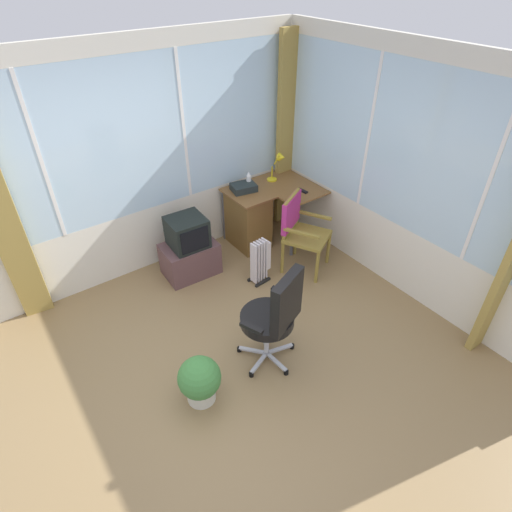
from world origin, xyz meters
TOP-DOWN VIEW (x-y plane):
  - ground at (0.00, 0.00)m, footprint 5.55×5.09m
  - north_window_panel at (-0.00, 2.08)m, footprint 4.55×0.07m
  - east_window_panel at (2.30, -0.00)m, footprint 0.07×4.09m
  - curtain_corner at (2.17, 1.95)m, footprint 0.29×0.08m
  - desk at (1.42, 1.70)m, footprint 1.11×0.91m
  - desk_lamp at (1.93, 1.76)m, footprint 0.23×0.20m
  - tv_remote at (1.97, 1.33)m, footprint 0.06×0.15m
  - spray_bottle at (1.48, 1.83)m, footprint 0.06×0.06m
  - paper_tray at (1.38, 1.79)m, footprint 0.34×0.28m
  - wooden_armchair at (1.58, 0.96)m, footprint 0.65×0.65m
  - office_chair at (0.42, -0.08)m, footprint 0.63×0.56m
  - tv_on_stand at (0.44, 1.60)m, footprint 0.66×0.47m
  - space_heater at (1.05, 0.98)m, footprint 0.27×0.19m
  - potted_plant at (-0.36, -0.04)m, footprint 0.38×0.38m

SIDE VIEW (x-z plane):
  - ground at x=0.00m, z-range -0.06..0.00m
  - potted_plant at x=-0.36m, z-range 0.02..0.49m
  - space_heater at x=1.05m, z-range 0.01..0.57m
  - tv_on_stand at x=0.44m, z-range -0.05..0.73m
  - desk at x=1.42m, z-range 0.03..0.79m
  - wooden_armchair at x=1.58m, z-range 0.13..1.09m
  - office_chair at x=0.42m, z-range 0.08..1.17m
  - tv_remote at x=1.97m, z-range 0.76..0.78m
  - paper_tray at x=1.38m, z-range 0.76..0.85m
  - spray_bottle at x=1.48m, z-range 0.76..0.97m
  - desk_lamp at x=1.93m, z-range 0.82..1.20m
  - curtain_corner at x=2.17m, z-range 0.00..2.53m
  - north_window_panel at x=0.00m, z-range 0.00..2.63m
  - east_window_panel at x=2.30m, z-range 0.00..2.63m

